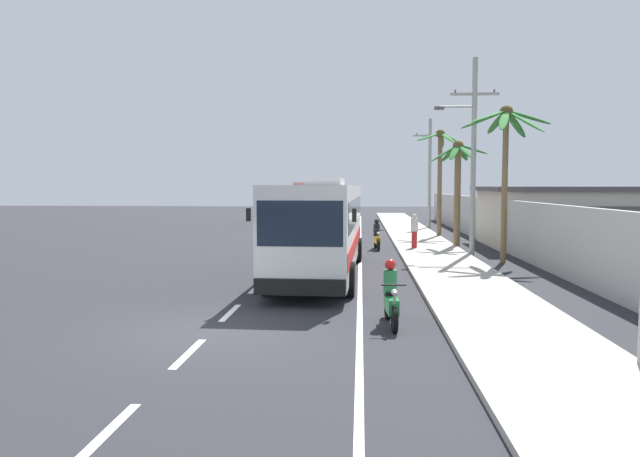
% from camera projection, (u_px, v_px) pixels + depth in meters
% --- Properties ---
extents(ground_plane, '(160.00, 160.00, 0.00)m').
position_uv_depth(ground_plane, '(212.00, 331.00, 13.04)').
color(ground_plane, '#28282D').
extents(sidewalk_kerb, '(3.20, 90.00, 0.14)m').
position_uv_depth(sidewalk_kerb, '(449.00, 268.00, 22.51)').
color(sidewalk_kerb, '#A8A399').
rests_on(sidewalk_kerb, ground).
extents(lane_markings, '(3.49, 71.27, 0.01)m').
position_uv_depth(lane_markings, '(333.00, 254.00, 27.68)').
color(lane_markings, white).
rests_on(lane_markings, ground).
extents(boundary_wall, '(0.24, 60.00, 2.59)m').
position_uv_depth(boundary_wall, '(521.00, 230.00, 26.13)').
color(boundary_wall, '#B2B2AD').
rests_on(boundary_wall, ground).
extents(coach_bus_foreground, '(3.16, 12.43, 3.57)m').
position_uv_depth(coach_bus_foreground, '(322.00, 224.00, 21.36)').
color(coach_bus_foreground, silver).
rests_on(coach_bus_foreground, ground).
extents(coach_bus_far_lane, '(3.47, 12.64, 3.59)m').
position_uv_depth(coach_bus_far_lane, '(306.00, 202.00, 51.85)').
color(coach_bus_far_lane, red).
rests_on(coach_bus_far_lane, ground).
extents(motorcycle_beside_bus, '(0.56, 1.96, 1.56)m').
position_uv_depth(motorcycle_beside_bus, '(377.00, 237.00, 29.76)').
color(motorcycle_beside_bus, black).
rests_on(motorcycle_beside_bus, ground).
extents(motorcycle_trailing, '(0.56, 1.96, 1.54)m').
position_uv_depth(motorcycle_trailing, '(391.00, 298.00, 13.55)').
color(motorcycle_trailing, black).
rests_on(motorcycle_trailing, ground).
extents(pedestrian_near_kerb, '(0.36, 0.36, 1.72)m').
position_uv_depth(pedestrian_near_kerb, '(414.00, 230.00, 29.26)').
color(pedestrian_near_kerb, red).
rests_on(pedestrian_near_kerb, sidewalk_kerb).
extents(utility_pole_mid, '(2.94, 0.24, 9.16)m').
position_uv_depth(utility_pole_mid, '(472.00, 152.00, 26.81)').
color(utility_pole_mid, '#9E9E99').
rests_on(utility_pole_mid, ground).
extents(utility_pole_far, '(2.56, 0.24, 8.35)m').
position_uv_depth(utility_pole_far, '(430.00, 171.00, 43.84)').
color(utility_pole_far, '#9E9E99').
rests_on(utility_pole_far, ground).
extents(palm_nearest, '(3.83, 3.61, 6.65)m').
position_uv_depth(palm_nearest, '(506.00, 141.00, 24.24)').
color(palm_nearest, brown).
rests_on(palm_nearest, ground).
extents(palm_second, '(3.11, 2.89, 5.66)m').
position_uv_depth(palm_second, '(458.00, 174.00, 30.32)').
color(palm_second, brown).
rests_on(palm_second, ground).
extents(palm_third, '(2.98, 2.85, 6.83)m').
position_uv_depth(palm_third, '(440.00, 161.00, 36.28)').
color(palm_third, brown).
rests_on(palm_third, ground).
extents(roadside_building, '(13.38, 7.71, 3.24)m').
position_uv_depth(roadside_building, '(609.00, 217.00, 30.84)').
color(roadside_building, beige).
rests_on(roadside_building, ground).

